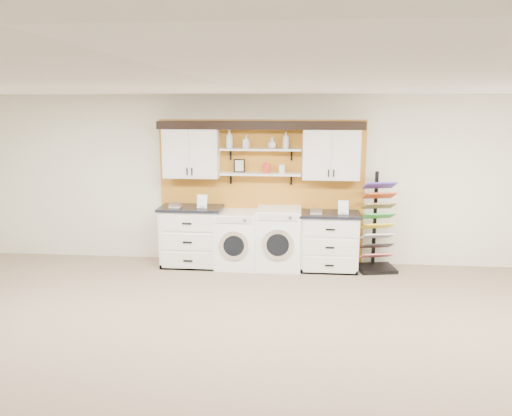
# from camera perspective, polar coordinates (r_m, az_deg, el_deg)

# --- Properties ---
(floor) EXTENTS (10.00, 10.00, 0.00)m
(floor) POSITION_cam_1_polar(r_m,az_deg,el_deg) (5.02, -3.39, -19.91)
(floor) COLOR gray
(floor) RESTS_ON ground
(ceiling) EXTENTS (10.00, 10.00, 0.00)m
(ceiling) POSITION_cam_1_polar(r_m,az_deg,el_deg) (4.28, -3.85, 13.97)
(ceiling) COLOR white
(ceiling) RESTS_ON wall_back
(wall_back) EXTENTS (10.00, 0.00, 10.00)m
(wall_back) POSITION_cam_1_polar(r_m,az_deg,el_deg) (8.34, 0.62, 3.21)
(wall_back) COLOR silver
(wall_back) RESTS_ON floor
(accent_panel) EXTENTS (3.40, 0.07, 2.40)m
(accent_panel) POSITION_cam_1_polar(r_m,az_deg,el_deg) (8.34, 0.59, 1.82)
(accent_panel) COLOR #BE7820
(accent_panel) RESTS_ON wall_back
(upper_cabinet_left) EXTENTS (0.90, 0.35, 0.84)m
(upper_cabinet_left) POSITION_cam_1_polar(r_m,az_deg,el_deg) (8.25, -7.39, 6.38)
(upper_cabinet_left) COLOR white
(upper_cabinet_left) RESTS_ON wall_back
(upper_cabinet_right) EXTENTS (0.90, 0.35, 0.84)m
(upper_cabinet_right) POSITION_cam_1_polar(r_m,az_deg,el_deg) (8.07, 8.58, 6.23)
(upper_cabinet_right) COLOR white
(upper_cabinet_right) RESTS_ON wall_back
(shelf_lower) EXTENTS (1.32, 0.28, 0.03)m
(shelf_lower) POSITION_cam_1_polar(r_m,az_deg,el_deg) (8.13, 0.50, 3.91)
(shelf_lower) COLOR white
(shelf_lower) RESTS_ON wall_back
(shelf_upper) EXTENTS (1.32, 0.28, 0.03)m
(shelf_upper) POSITION_cam_1_polar(r_m,az_deg,el_deg) (8.08, 0.51, 6.72)
(shelf_upper) COLOR white
(shelf_upper) RESTS_ON wall_back
(crown_molding) EXTENTS (3.30, 0.41, 0.13)m
(crown_molding) POSITION_cam_1_polar(r_m,az_deg,el_deg) (8.07, 0.52, 9.54)
(crown_molding) COLOR black
(crown_molding) RESTS_ON wall_back
(picture_frame) EXTENTS (0.18, 0.02, 0.22)m
(picture_frame) POSITION_cam_1_polar(r_m,az_deg,el_deg) (8.19, -1.92, 4.85)
(picture_frame) COLOR black
(picture_frame) RESTS_ON shelf_lower
(canister_red) EXTENTS (0.11, 0.11, 0.16)m
(canister_red) POSITION_cam_1_polar(r_m,az_deg,el_deg) (8.11, 1.21, 4.57)
(canister_red) COLOR red
(canister_red) RESTS_ON shelf_lower
(canister_cream) EXTENTS (0.10, 0.10, 0.14)m
(canister_cream) POSITION_cam_1_polar(r_m,az_deg,el_deg) (8.09, 2.98, 4.47)
(canister_cream) COLOR silver
(canister_cream) RESTS_ON shelf_lower
(base_cabinet_left) EXTENTS (1.02, 0.66, 1.00)m
(base_cabinet_left) POSITION_cam_1_polar(r_m,az_deg,el_deg) (8.34, -7.37, -3.21)
(base_cabinet_left) COLOR white
(base_cabinet_left) RESTS_ON floor
(base_cabinet_right) EXTENTS (0.96, 0.66, 0.94)m
(base_cabinet_right) POSITION_cam_1_polar(r_m,az_deg,el_deg) (8.17, 8.34, -3.76)
(base_cabinet_right) COLOR white
(base_cabinet_right) RESTS_ON floor
(washer) EXTENTS (0.67, 0.71, 0.93)m
(washer) POSITION_cam_1_polar(r_m,az_deg,el_deg) (8.22, -2.23, -3.58)
(washer) COLOR white
(washer) RESTS_ON floor
(dryer) EXTENTS (0.71, 0.71, 1.00)m
(dryer) POSITION_cam_1_polar(r_m,az_deg,el_deg) (8.15, 2.62, -3.48)
(dryer) COLOR white
(dryer) RESTS_ON floor
(sample_rack) EXTENTS (0.66, 0.58, 1.59)m
(sample_rack) POSITION_cam_1_polar(r_m,az_deg,el_deg) (8.27, 13.65, -3.48)
(sample_rack) COLOR black
(sample_rack) RESTS_ON floor
(soap_bottle_a) EXTENTS (0.16, 0.16, 0.30)m
(soap_bottle_a) POSITION_cam_1_polar(r_m,az_deg,el_deg) (8.13, -3.05, 7.90)
(soap_bottle_a) COLOR silver
(soap_bottle_a) RESTS_ON shelf_upper
(soap_bottle_b) EXTENTS (0.11, 0.11, 0.21)m
(soap_bottle_b) POSITION_cam_1_polar(r_m,az_deg,el_deg) (8.09, -1.12, 7.59)
(soap_bottle_b) COLOR silver
(soap_bottle_b) RESTS_ON shelf_upper
(soap_bottle_c) EXTENTS (0.13, 0.13, 0.17)m
(soap_bottle_c) POSITION_cam_1_polar(r_m,az_deg,el_deg) (8.06, 1.83, 7.43)
(soap_bottle_c) COLOR silver
(soap_bottle_c) RESTS_ON shelf_upper
(soap_bottle_d) EXTENTS (0.13, 0.13, 0.26)m
(soap_bottle_d) POSITION_cam_1_polar(r_m,az_deg,el_deg) (8.05, 3.43, 7.73)
(soap_bottle_d) COLOR silver
(soap_bottle_d) RESTS_ON shelf_upper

